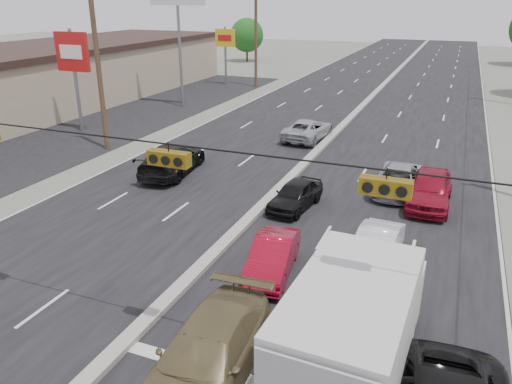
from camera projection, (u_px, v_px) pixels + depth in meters
ground at (136, 335)px, 14.23m from camera, size 200.00×200.00×0.00m
road_surface at (353, 116)px, 40.10m from camera, size 20.00×160.00×0.02m
center_median at (353, 115)px, 40.06m from camera, size 0.50×160.00×0.20m
strip_mall at (51, 78)px, 44.02m from camera, size 12.00×42.00×4.60m
parking_lot at (139, 111)px, 41.72m from camera, size 10.00×42.00×0.02m
utility_pole_left_b at (98, 66)px, 29.66m from camera, size 1.60×0.30×10.00m
utility_pole_left_c at (256, 37)px, 51.22m from camera, size 1.60×0.30×10.00m
traffic_signals at (165, 156)px, 11.72m from camera, size 25.00×0.30×0.54m
pole_sign_mid at (73, 58)px, 33.81m from camera, size 2.60×0.25×7.00m
pole_sign_far at (225, 43)px, 52.70m from camera, size 2.20×0.25×6.00m
tree_left_far at (247, 35)px, 72.30m from camera, size 4.80×4.80×6.12m
box_truck at (355, 333)px, 11.55m from camera, size 2.59×6.73×3.37m
tan_sedan at (207, 356)px, 12.24m from camera, size 2.44×5.45×1.55m
red_sedan at (272, 257)px, 17.17m from camera, size 1.82×3.95×1.26m
queue_car_a at (295, 195)px, 22.51m from camera, size 1.94×3.87×1.26m
queue_car_b at (375, 249)px, 17.66m from camera, size 1.61×4.04×1.31m
queue_car_c at (398, 180)px, 24.34m from camera, size 2.33×4.65×1.26m
queue_car_e at (430, 189)px, 22.76m from camera, size 1.90×4.65×1.58m
oncoming_near at (172, 160)px, 26.91m from camera, size 2.86×5.60×1.56m
oncoming_far at (308, 130)px, 33.32m from camera, size 2.64×5.08×1.37m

